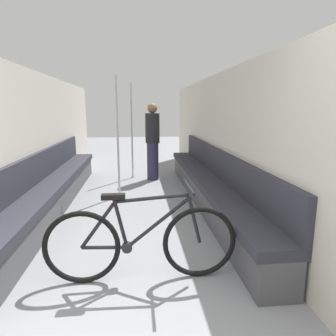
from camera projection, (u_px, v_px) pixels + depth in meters
The scene contains 8 objects.
wall_left at pixel (26, 144), 4.17m from camera, with size 0.10×9.68×2.07m, color beige.
wall_right at pixel (229, 141), 4.46m from camera, with size 0.10×9.68×2.07m, color beige.
bench_seat_row_left at pixel (52, 190), 4.53m from camera, with size 0.43×5.12×0.88m.
bench_seat_row_right at pixel (208, 186), 4.78m from camera, with size 0.43×5.12×0.88m.
bicycle at pixel (141, 242), 2.64m from camera, with size 1.71×0.46×0.86m.
grab_pole_near at pixel (118, 140), 5.07m from camera, with size 0.08×0.08×2.05m.
grab_pole_far at pixel (132, 133), 6.48m from camera, with size 0.08×0.08×2.05m.
passenger_standing at pixel (153, 141), 6.34m from camera, with size 0.30×0.30×1.62m.
Camera 1 is at (0.08, -1.10, 1.52)m, focal length 32.00 mm.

